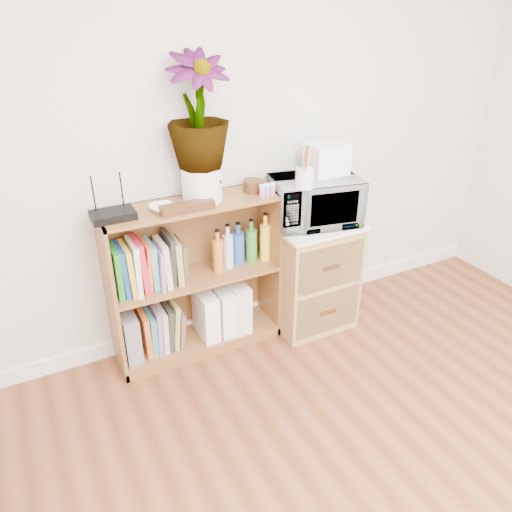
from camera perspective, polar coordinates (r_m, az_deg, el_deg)
skirting_board at (r=3.39m, az=-1.81°, el=-6.40°), size 4.00×0.02×0.10m
bookshelf at (r=2.94m, az=-6.93°, el=-2.61°), size 1.00×0.30×0.95m
wicker_unit at (r=3.24m, az=6.16°, el=-2.07°), size 0.50×0.45×0.70m
microwave at (r=3.01m, az=6.75°, el=6.30°), size 0.56×0.44×0.28m
pen_cup at (r=2.78m, az=5.57°, el=8.85°), size 0.10×0.10×0.11m
small_appliance at (r=3.03m, az=8.02°, el=10.97°), size 0.23×0.19×0.18m
router at (r=2.61m, az=-16.04°, el=4.53°), size 0.22×0.15×0.04m
white_bowl at (r=2.65m, az=-10.73°, el=5.44°), size 0.13×0.13×0.03m
plant_pot at (r=2.74m, az=-6.19°, el=8.24°), size 0.22×0.22×0.19m
potted_plant at (r=2.64m, az=-6.63°, el=16.12°), size 0.33×0.33×0.58m
trinket_box at (r=2.62m, az=-7.85°, el=5.55°), size 0.29×0.07×0.05m
kokeshi_doll at (r=2.73m, az=-4.40°, el=7.17°), size 0.04×0.04×0.09m
wooden_bowl at (r=2.87m, az=-0.34°, el=8.04°), size 0.12×0.12×0.07m
paint_jars at (r=2.81m, az=1.31°, el=7.38°), size 0.10×0.04×0.05m
file_box at (r=2.99m, az=-14.28°, el=-8.71°), size 0.09×0.23×0.29m
magazine_holder_left at (r=3.08m, az=-5.77°, el=-6.58°), size 0.10×0.24×0.30m
magazine_holder_mid at (r=3.12m, az=-3.85°, el=-6.13°), size 0.09×0.23×0.29m
magazine_holder_right at (r=3.14m, az=-2.26°, el=-5.52°), size 0.10×0.25×0.32m
cookbooks at (r=2.80m, az=-12.26°, el=-0.98°), size 0.40×0.20×0.31m
liquor_bottles at (r=2.98m, az=-0.87°, el=1.57°), size 0.46×0.07×0.30m
lower_books at (r=3.03m, az=-10.78°, el=-8.03°), size 0.25×0.19×0.29m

